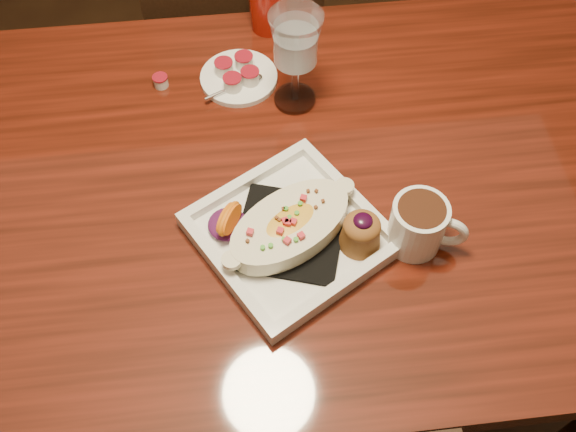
{
  "coord_description": "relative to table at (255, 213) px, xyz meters",
  "views": [
    {
      "loc": [
        -0.01,
        -0.67,
        1.65
      ],
      "look_at": [
        0.05,
        -0.09,
        0.77
      ],
      "focal_mm": 40.0,
      "sensor_mm": 36.0,
      "label": 1
    }
  ],
  "objects": [
    {
      "name": "creamer_loose",
      "position": [
        -0.16,
        0.25,
        0.11
      ],
      "size": [
        0.03,
        0.03,
        0.02
      ],
      "color": "silver",
      "rests_on": "table"
    },
    {
      "name": "goblet",
      "position": [
        0.1,
        0.19,
        0.23
      ],
      "size": [
        0.1,
        0.1,
        0.2
      ],
      "color": "silver",
      "rests_on": "table"
    },
    {
      "name": "coffee_mug",
      "position": [
        0.25,
        -0.15,
        0.15
      ],
      "size": [
        0.12,
        0.09,
        0.09
      ],
      "rotation": [
        0.0,
        0.0,
        -0.38
      ],
      "color": "white",
      "rests_on": "table"
    },
    {
      "name": "table",
      "position": [
        0.0,
        0.0,
        0.0
      ],
      "size": [
        1.5,
        0.9,
        0.75
      ],
      "color": "maroon",
      "rests_on": "floor"
    },
    {
      "name": "plate",
      "position": [
        0.06,
        -0.12,
        0.12
      ],
      "size": [
        0.37,
        0.37,
        0.08
      ],
      "rotation": [
        0.0,
        0.0,
        0.53
      ],
      "color": "white",
      "rests_on": "table"
    },
    {
      "name": "floor",
      "position": [
        0.0,
        0.0,
        -0.65
      ],
      "size": [
        7.0,
        7.0,
        0.0
      ],
      "primitive_type": "plane",
      "color": "black",
      "rests_on": "ground"
    },
    {
      "name": "chair_far",
      "position": [
        -0.0,
        0.63,
        -0.15
      ],
      "size": [
        0.42,
        0.42,
        0.93
      ],
      "rotation": [
        0.0,
        0.0,
        3.14
      ],
      "color": "black",
      "rests_on": "floor"
    },
    {
      "name": "saucer",
      "position": [
        -0.01,
        0.25,
        0.11
      ],
      "size": [
        0.15,
        0.15,
        0.1
      ],
      "color": "white",
      "rests_on": "table"
    }
  ]
}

